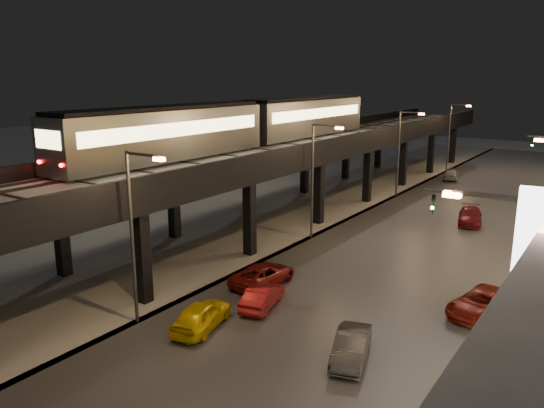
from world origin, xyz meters
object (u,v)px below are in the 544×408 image
Objects in this scene: car_far_white at (451,174)px; car_onc_dark at (481,304)px; car_mid_silver at (263,275)px; car_onc_silver at (351,348)px; car_taxi at (202,316)px; subway_train at (249,123)px; car_onc_white at (470,217)px; car_near_white at (262,297)px.

car_onc_dark is at bearing 94.72° from car_far_white.
car_mid_silver reaches higher than car_onc_silver.
car_taxi is 47.33m from car_far_white.
subway_train is 26.79m from car_onc_silver.
car_onc_dark is at bearing -87.17° from car_onc_white.
car_near_white is at bearing 126.07° from car_mid_silver.
car_near_white is at bearing -51.34° from subway_train.
car_onc_dark is (12.06, 3.12, 0.01)m from car_mid_silver.
car_near_white is at bearing -118.53° from car_taxi.
car_far_white is at bearing 70.69° from subway_train.
car_taxi is at bearing 77.88° from car_far_white.
car_near_white is at bearing 143.53° from car_onc_silver.
car_mid_silver is at bearing -153.31° from car_onc_dark.
subway_train reaches higher than car_onc_white.
car_onc_white is (-5.22, 18.28, 0.00)m from car_onc_dark.
car_onc_silver is (8.36, -4.98, -0.01)m from car_mid_silver.
subway_train is at bearing 120.09° from car_onc_silver.
car_onc_silver is (18.67, -17.52, -7.86)m from subway_train.
car_far_white reaches higher than car_onc_silver.
car_near_white is (12.14, -15.18, -7.88)m from subway_train.
subway_train is at bearing -72.67° from car_taxi.
car_far_white reaches higher than car_near_white.
car_far_white is 46.68m from car_onc_silver.
car_onc_white is at bearing -106.41° from car_mid_silver.
car_taxi is 1.06× the size of car_onc_silver.
car_onc_white is (5.01, 24.04, 0.04)m from car_near_white.
car_far_white reaches higher than car_onc_white.
subway_train reaches higher than car_taxi.
subway_train is 20.84m from car_onc_white.
car_mid_silver is at bearing -50.57° from subway_train.
car_onc_white reaches higher than car_near_white.
car_onc_silver is (7.58, 1.46, -0.06)m from car_taxi.
car_onc_silver is 8.91m from car_onc_dark.
subway_train is 25.51m from car_onc_dark.
car_mid_silver reaches higher than car_near_white.
car_near_white is 6.93m from car_onc_silver.
subway_train is 23.33m from car_taxi.
car_taxi reaches higher than car_onc_silver.
car_taxi is 0.87× the size of car_onc_dark.
car_onc_white is at bearing 96.84° from car_far_white.
car_onc_white is (6.07, 27.85, -0.04)m from car_taxi.
subway_train is 31.02m from car_far_white.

